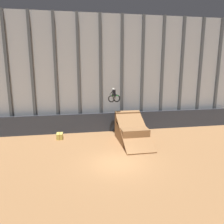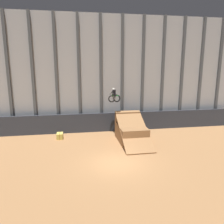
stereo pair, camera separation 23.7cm
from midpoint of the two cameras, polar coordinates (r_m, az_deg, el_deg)
name	(u,v)px [view 1 (the left image)]	position (r m, az deg, el deg)	size (l,w,h in m)	color
ground_plane	(117,163)	(16.55, 0.92, -13.24)	(60.00, 60.00, 0.00)	#996B42
arena_back_wall	(100,74)	(23.97, -3.36, 9.88)	(32.00, 0.40, 12.38)	#ADB2B7
lower_barrier	(102,122)	(23.81, -2.93, -2.72)	(31.36, 0.20, 2.05)	#2D333D
dirt_ramp	(131,131)	(21.10, 4.65, -4.99)	(2.53, 5.24, 2.69)	olive
rider_bike_solo	(114,96)	(21.97, 0.19, 4.12)	(1.05, 1.79, 1.56)	black
hay_bale_trackside	(60,136)	(22.24, -13.80, -6.12)	(0.61, 0.91, 0.57)	#CCB751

